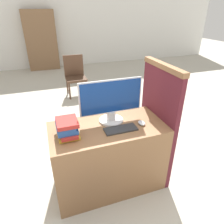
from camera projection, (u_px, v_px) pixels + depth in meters
name	position (u px, v px, depth m)	size (l,w,h in m)	color
ground_plane	(117.00, 203.00, 2.09)	(20.00, 20.00, 0.00)	#BCB7A8
wall_back	(53.00, 22.00, 6.36)	(12.00, 0.06, 2.80)	white
desk	(108.00, 157.00, 2.16)	(1.15, 0.58, 0.76)	#8C603D
carrel_divider	(157.00, 122.00, 2.24)	(0.07, 0.68, 1.33)	#5B1E28
monitor	(111.00, 101.00, 1.98)	(0.64, 0.25, 0.45)	silver
keyboard	(121.00, 129.00, 1.93)	(0.32, 0.13, 0.02)	#2D2D2D
mouse	(142.00, 123.00, 2.01)	(0.07, 0.10, 0.03)	silver
book_stack	(67.00, 128.00, 1.81)	(0.19, 0.27, 0.16)	gold
far_chair	(75.00, 74.00, 4.52)	(0.44, 0.44, 0.88)	#4C3323
bookshelf_far	(41.00, 41.00, 6.26)	(0.94, 0.32, 1.78)	#846042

